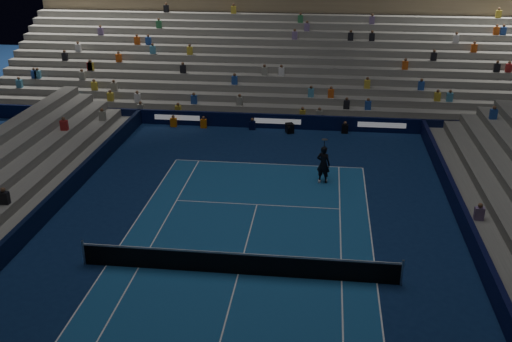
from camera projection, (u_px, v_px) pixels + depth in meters
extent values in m
plane|color=#0B1E47|center=(238.00, 274.00, 23.79)|extent=(90.00, 90.00, 0.00)
cube|color=navy|center=(238.00, 274.00, 23.79)|extent=(10.97, 23.77, 0.01)
cube|color=black|center=(278.00, 121.00, 40.55)|extent=(44.00, 0.25, 1.00)
cube|color=black|center=(490.00, 279.00, 22.54)|extent=(0.25, 37.00, 1.00)
cube|color=black|center=(8.00, 249.00, 24.66)|extent=(0.25, 37.00, 1.00)
cube|color=slate|center=(279.00, 120.00, 41.56)|extent=(44.00, 1.00, 0.50)
cube|color=slate|center=(280.00, 113.00, 42.38)|extent=(44.00, 1.00, 1.00)
cube|color=slate|center=(281.00, 105.00, 43.20)|extent=(44.00, 1.00, 1.50)
cube|color=slate|center=(282.00, 98.00, 44.02)|extent=(44.00, 1.00, 2.00)
cube|color=slate|center=(283.00, 92.00, 44.84)|extent=(44.00, 1.00, 2.50)
cube|color=slate|center=(284.00, 85.00, 45.66)|extent=(44.00, 1.00, 3.00)
cube|color=slate|center=(286.00, 79.00, 46.48)|extent=(44.00, 1.00, 3.50)
cube|color=slate|center=(286.00, 73.00, 47.30)|extent=(44.00, 1.00, 4.00)
cube|color=slate|center=(287.00, 67.00, 48.12)|extent=(44.00, 1.00, 4.50)
cube|color=slate|center=(288.00, 61.00, 48.94)|extent=(44.00, 1.00, 5.00)
cube|color=slate|center=(289.00, 56.00, 49.76)|extent=(44.00, 1.00, 5.50)
cube|color=slate|center=(290.00, 50.00, 50.58)|extent=(44.00, 1.00, 6.00)
cube|color=slate|center=(511.00, 286.00, 22.55)|extent=(1.00, 37.00, 0.50)
cylinder|color=#B2B2B7|center=(84.00, 253.00, 24.28)|extent=(0.10, 0.10, 1.10)
cylinder|color=#B2B2B7|center=(402.00, 273.00, 22.88)|extent=(0.10, 0.10, 1.10)
cube|color=black|center=(238.00, 264.00, 23.62)|extent=(12.80, 0.03, 0.90)
cube|color=white|center=(238.00, 254.00, 23.43)|extent=(12.80, 0.04, 0.08)
imported|color=black|center=(323.00, 164.00, 31.89)|extent=(0.88, 0.74, 2.07)
cube|color=black|center=(290.00, 128.00, 39.76)|extent=(0.65, 0.71, 0.64)
cylinder|color=black|center=(289.00, 128.00, 39.26)|extent=(0.27, 0.38, 0.16)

